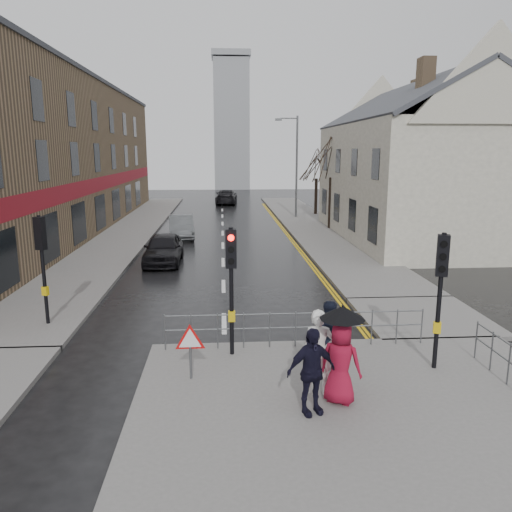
{
  "coord_description": "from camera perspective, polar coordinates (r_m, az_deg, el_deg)",
  "views": [
    {
      "loc": [
        -0.01,
        -12.24,
        5.42
      ],
      "look_at": [
        1.06,
        3.51,
        2.09
      ],
      "focal_mm": 35.0,
      "sensor_mm": 36.0,
      "label": 1
    }
  ],
  "objects": [
    {
      "name": "ground",
      "position": [
        13.39,
        -3.6,
        -11.99
      ],
      "size": [
        120.0,
        120.0,
        0.0
      ],
      "primitive_type": "plane",
      "color": "black",
      "rests_on": "ground"
    },
    {
      "name": "traffic_signal_near_right",
      "position": [
        12.73,
        20.39,
        -2.29
      ],
      "size": [
        0.34,
        0.33,
        3.4
      ],
      "color": "black",
      "rests_on": "near_pavement"
    },
    {
      "name": "pedestrian_with_umbrella",
      "position": [
        10.82,
        9.7,
        -10.73
      ],
      "size": [
        1.05,
        0.96,
        2.15
      ],
      "color": "maroon",
      "rests_on": "near_pavement"
    },
    {
      "name": "traffic_signal_near_left",
      "position": [
        12.79,
        -2.85,
        -1.49
      ],
      "size": [
        0.28,
        0.27,
        3.4
      ],
      "color": "black",
      "rests_on": "near_pavement"
    },
    {
      "name": "right_pavement",
      "position": [
        38.18,
        5.97,
        3.79
      ],
      "size": [
        4.0,
        40.0,
        0.14
      ],
      "primitive_type": "cube",
      "color": "#605E5B",
      "rests_on": "ground"
    },
    {
      "name": "tree_near",
      "position": [
        35.06,
        8.64,
        11.31
      ],
      "size": [
        2.4,
        2.4,
        6.58
      ],
      "color": "black",
      "rests_on": "right_pavement"
    },
    {
      "name": "building_left_terrace",
      "position": [
        36.28,
        -23.59,
        10.27
      ],
      "size": [
        8.0,
        42.0,
        10.0
      ],
      "primitive_type": "cube",
      "color": "#82674B",
      "rests_on": "ground"
    },
    {
      "name": "car_far",
      "position": [
        52.35,
        -3.4,
        6.77
      ],
      "size": [
        2.45,
        5.32,
        1.51
      ],
      "primitive_type": "imported",
      "rotation": [
        0.0,
        0.0,
        3.07
      ],
      "color": "black",
      "rests_on": "ground"
    },
    {
      "name": "pedestrian_b",
      "position": [
        12.31,
        8.57,
        -9.14
      ],
      "size": [
        0.88,
        0.69,
        1.77
      ],
      "primitive_type": "imported",
      "rotation": [
        0.0,
        0.0,
        0.02
      ],
      "color": "black",
      "rests_on": "near_pavement"
    },
    {
      "name": "pedestrian_d",
      "position": [
        10.41,
        6.32,
        -12.95
      ],
      "size": [
        1.16,
        0.76,
        1.83
      ],
      "primitive_type": "imported",
      "rotation": [
        0.0,
        0.0,
        0.32
      ],
      "color": "black",
      "rests_on": "near_pavement"
    },
    {
      "name": "guard_railing_front",
      "position": [
        13.77,
        4.55,
        -7.47
      ],
      "size": [
        7.14,
        0.04,
        1.0
      ],
      "color": "#595B5E",
      "rests_on": "near_pavement"
    },
    {
      "name": "car_parked",
      "position": [
        24.86,
        -10.53,
        0.85
      ],
      "size": [
        1.75,
        4.33,
        1.47
      ],
      "primitive_type": "imported",
      "rotation": [
        0.0,
        0.0,
        -0.0
      ],
      "color": "black",
      "rests_on": "ground"
    },
    {
      "name": "pedestrian_a",
      "position": [
        11.23,
        7.15,
        -10.86
      ],
      "size": [
        0.77,
        0.58,
        1.9
      ],
      "primitive_type": "imported",
      "rotation": [
        0.0,
        0.0,
        -0.2
      ],
      "color": "white",
      "rests_on": "near_pavement"
    },
    {
      "name": "tree_far",
      "position": [
        43.01,
        6.96,
        10.49
      ],
      "size": [
        2.4,
        2.4,
        5.64
      ],
      "color": "black",
      "rests_on": "right_pavement"
    },
    {
      "name": "left_pavement",
      "position": [
        36.23,
        -14.19,
        3.05
      ],
      "size": [
        4.0,
        44.0,
        0.14
      ],
      "primitive_type": "cube",
      "color": "#605E5B",
      "rests_on": "ground"
    },
    {
      "name": "warning_sign",
      "position": [
        11.9,
        -7.54,
        -9.78
      ],
      "size": [
        0.8,
        0.07,
        1.35
      ],
      "color": "#595B5E",
      "rests_on": "near_pavement"
    },
    {
      "name": "car_mid",
      "position": [
        32.02,
        -8.54,
        3.32
      ],
      "size": [
        1.94,
        4.44,
        1.42
      ],
      "primitive_type": "imported",
      "rotation": [
        0.0,
        0.0,
        0.1
      ],
      "color": "#4C4F52",
      "rests_on": "ground"
    },
    {
      "name": "building_right_cream",
      "position": [
        32.55,
        18.05,
        10.21
      ],
      "size": [
        9.0,
        16.4,
        10.1
      ],
      "color": "beige",
      "rests_on": "ground"
    },
    {
      "name": "street_lamp",
      "position": [
        40.67,
        4.43,
        10.87
      ],
      "size": [
        1.83,
        0.25,
        8.0
      ],
      "color": "#595B5E",
      "rests_on": "right_pavement"
    },
    {
      "name": "near_pavement",
      "position": [
        10.68,
        13.76,
        -18.51
      ],
      "size": [
        10.0,
        9.0,
        0.14
      ],
      "primitive_type": "cube",
      "color": "#605E5B",
      "rests_on": "ground"
    },
    {
      "name": "traffic_signal_far_left",
      "position": [
        16.47,
        -23.29,
        0.58
      ],
      "size": [
        0.34,
        0.33,
        3.4
      ],
      "color": "black",
      "rests_on": "left_pavement"
    },
    {
      "name": "church_tower",
      "position": [
        74.34,
        -2.82,
        14.65
      ],
      "size": [
        5.0,
        5.0,
        18.0
      ],
      "primitive_type": "cube",
      "color": "gray",
      "rests_on": "ground"
    },
    {
      "name": "pavement_bridge_right",
      "position": [
        17.41,
        18.39,
        -6.61
      ],
      "size": [
        4.0,
        4.2,
        0.14
      ],
      "primitive_type": "cube",
      "color": "#605E5B",
      "rests_on": "ground"
    }
  ]
}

